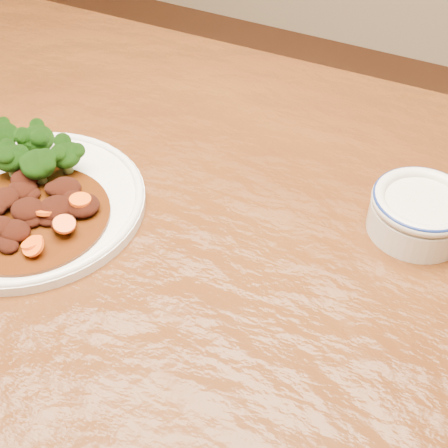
% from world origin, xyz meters
% --- Properties ---
extents(dining_table, '(1.51, 0.92, 0.75)m').
position_xyz_m(dining_table, '(0.00, 0.00, 0.67)').
color(dining_table, '#4F280D').
rests_on(dining_table, ground).
extents(dinner_plate, '(0.30, 0.30, 0.02)m').
position_xyz_m(dinner_plate, '(-0.18, -0.08, 0.76)').
color(dinner_plate, white).
rests_on(dinner_plate, dining_table).
extents(broccoli_florets, '(0.17, 0.11, 0.05)m').
position_xyz_m(broccoli_florets, '(-0.23, -0.03, 0.79)').
color(broccoli_florets, '#6D904A').
rests_on(broccoli_florets, dinner_plate).
extents(mince_stew, '(0.20, 0.20, 0.03)m').
position_xyz_m(mince_stew, '(-0.15, -0.10, 0.77)').
color(mince_stew, '#461E07').
rests_on(mince_stew, dinner_plate).
extents(dip_bowl, '(0.12, 0.12, 0.06)m').
position_xyz_m(dip_bowl, '(0.28, 0.11, 0.78)').
color(dip_bowl, beige).
rests_on(dip_bowl, dining_table).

